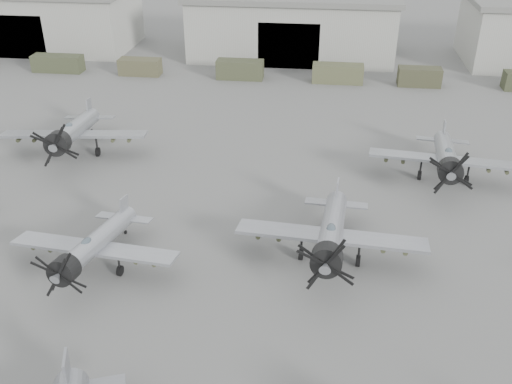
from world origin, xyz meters
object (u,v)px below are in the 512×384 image
at_px(aircraft_mid_1, 92,247).
at_px(aircraft_mid_2, 331,234).
at_px(aircraft_far_1, 447,158).
at_px(aircraft_far_0, 72,132).

relative_size(aircraft_mid_1, aircraft_mid_2, 0.88).
bearing_deg(aircraft_far_1, aircraft_mid_1, -140.80).
xyz_separation_m(aircraft_mid_2, aircraft_far_1, (9.42, 12.79, 0.01)).
bearing_deg(aircraft_far_0, aircraft_mid_2, -37.40).
distance_m(aircraft_mid_2, aircraft_far_1, 15.89).
xyz_separation_m(aircraft_mid_1, aircraft_far_0, (-8.30, 16.73, 0.40)).
xyz_separation_m(aircraft_mid_1, aircraft_mid_2, (15.19, 2.93, 0.29)).
bearing_deg(aircraft_mid_1, aircraft_far_0, 121.98).
height_order(aircraft_mid_2, aircraft_far_1, aircraft_far_1).
bearing_deg(aircraft_mid_2, aircraft_mid_1, -165.07).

